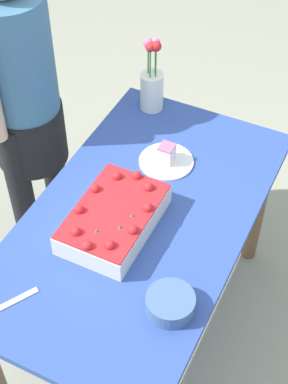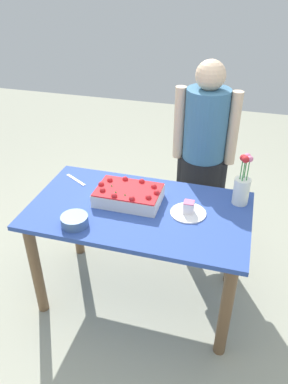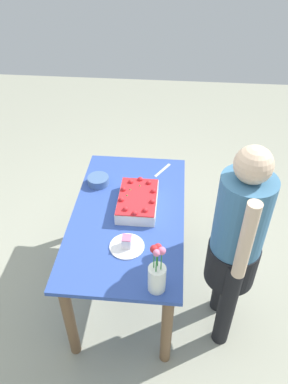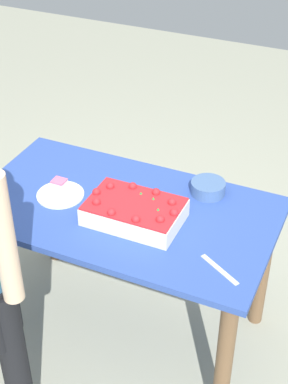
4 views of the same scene
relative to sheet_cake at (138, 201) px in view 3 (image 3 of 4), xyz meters
name	(u,v)px [view 3 (image 3 of 4)]	position (x,y,z in m)	size (l,w,h in m)	color
ground_plane	(130,282)	(0.08, -0.06, -0.79)	(8.00, 8.00, 0.00)	#A0A18B
dining_table	(128,227)	(0.08, -0.06, -0.18)	(1.34, 0.75, 0.74)	#304DA0
sheet_cake	(138,201)	(0.00, 0.00, 0.00)	(0.40, 0.26, 0.11)	white
serving_plate_with_slice	(127,244)	(0.38, -0.03, -0.03)	(0.21, 0.21, 0.08)	white
cake_knife	(163,170)	(-0.43, 0.15, -0.05)	(0.20, 0.02, 0.00)	silver
flower_vase	(157,274)	(0.67, 0.17, 0.07)	(0.10, 0.10, 0.33)	white
fruit_bowl	(98,180)	(-0.22, -0.31, -0.02)	(0.16, 0.16, 0.06)	#486899
person_standing	(236,240)	(0.37, 0.62, 0.06)	(0.45, 0.31, 1.49)	black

